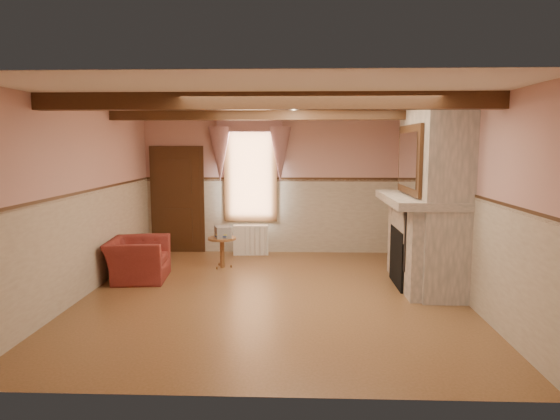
{
  "coord_description": "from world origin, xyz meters",
  "views": [
    {
      "loc": [
        0.38,
        -7.11,
        2.19
      ],
      "look_at": [
        0.08,
        0.8,
        1.16
      ],
      "focal_mm": 32.0,
      "sensor_mm": 36.0,
      "label": 1
    }
  ],
  "objects_px": {
    "armchair": "(138,259)",
    "mantel_clock": "(409,185)",
    "bowl": "(419,193)",
    "radiator": "(251,240)",
    "side_table": "(222,252)",
    "oil_lamp": "(412,184)"
  },
  "relations": [
    {
      "from": "armchair",
      "to": "radiator",
      "type": "xyz_separation_m",
      "value": [
        1.67,
        1.92,
        -0.04
      ]
    },
    {
      "from": "armchair",
      "to": "radiator",
      "type": "bearing_deg",
      "value": -46.53
    },
    {
      "from": "armchair",
      "to": "bowl",
      "type": "relative_size",
      "value": 3.01
    },
    {
      "from": "oil_lamp",
      "to": "armchair",
      "type": "bearing_deg",
      "value": -175.14
    },
    {
      "from": "side_table",
      "to": "mantel_clock",
      "type": "height_order",
      "value": "mantel_clock"
    },
    {
      "from": "side_table",
      "to": "bowl",
      "type": "xyz_separation_m",
      "value": [
        3.24,
        -0.99,
        1.19
      ]
    },
    {
      "from": "armchair",
      "to": "mantel_clock",
      "type": "height_order",
      "value": "mantel_clock"
    },
    {
      "from": "bowl",
      "to": "side_table",
      "type": "bearing_deg",
      "value": 162.95
    },
    {
      "from": "side_table",
      "to": "bowl",
      "type": "bearing_deg",
      "value": -17.05
    },
    {
      "from": "side_table",
      "to": "mantel_clock",
      "type": "xyz_separation_m",
      "value": [
        3.24,
        -0.25,
        1.25
      ]
    },
    {
      "from": "mantel_clock",
      "to": "oil_lamp",
      "type": "xyz_separation_m",
      "value": [
        0.0,
        -0.22,
        0.04
      ]
    },
    {
      "from": "mantel_clock",
      "to": "bowl",
      "type": "bearing_deg",
      "value": -90.0
    },
    {
      "from": "radiator",
      "to": "bowl",
      "type": "height_order",
      "value": "bowl"
    },
    {
      "from": "radiator",
      "to": "mantel_clock",
      "type": "relative_size",
      "value": 2.92
    },
    {
      "from": "side_table",
      "to": "oil_lamp",
      "type": "height_order",
      "value": "oil_lamp"
    },
    {
      "from": "radiator",
      "to": "bowl",
      "type": "distance_m",
      "value": 3.68
    },
    {
      "from": "radiator",
      "to": "oil_lamp",
      "type": "distance_m",
      "value": 3.45
    },
    {
      "from": "armchair",
      "to": "bowl",
      "type": "bearing_deg",
      "value": -97.31
    },
    {
      "from": "armchair",
      "to": "radiator",
      "type": "distance_m",
      "value": 2.55
    },
    {
      "from": "armchair",
      "to": "radiator",
      "type": "relative_size",
      "value": 1.48
    },
    {
      "from": "bowl",
      "to": "mantel_clock",
      "type": "height_order",
      "value": "mantel_clock"
    },
    {
      "from": "armchair",
      "to": "side_table",
      "type": "height_order",
      "value": "armchair"
    }
  ]
}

